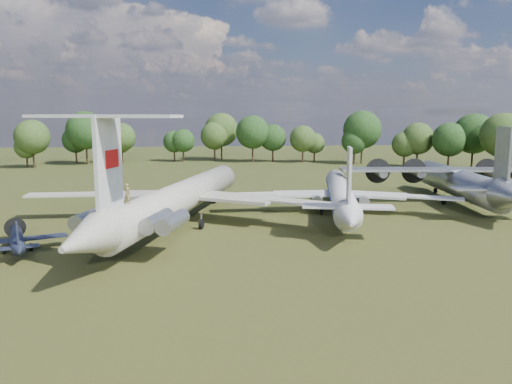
{
  "coord_description": "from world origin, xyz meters",
  "views": [
    {
      "loc": [
        3.59,
        -60.86,
        14.27
      ],
      "look_at": [
        9.14,
        -3.49,
        5.0
      ],
      "focal_mm": 35.0,
      "sensor_mm": 36.0,
      "label": 1
    }
  ],
  "objects_px": {
    "an12_transport": "(458,186)",
    "tu104_jet": "(340,198)",
    "person_on_il62": "(127,193)",
    "il62_airliner": "(182,203)",
    "small_prop_west": "(17,242)"
  },
  "relations": [
    {
      "from": "an12_transport",
      "to": "tu104_jet",
      "type": "bearing_deg",
      "value": -157.29
    },
    {
      "from": "an12_transport",
      "to": "person_on_il62",
      "type": "bearing_deg",
      "value": -145.63
    },
    {
      "from": "person_on_il62",
      "to": "il62_airliner",
      "type": "bearing_deg",
      "value": -70.22
    },
    {
      "from": "small_prop_west",
      "to": "person_on_il62",
      "type": "xyz_separation_m",
      "value": [
        11.87,
        -3.39,
        5.49
      ]
    },
    {
      "from": "il62_airliner",
      "to": "small_prop_west",
      "type": "bearing_deg",
      "value": -128.4
    },
    {
      "from": "il62_airliner",
      "to": "tu104_jet",
      "type": "xyz_separation_m",
      "value": [
        21.96,
        4.56,
        -0.53
      ]
    },
    {
      "from": "an12_transport",
      "to": "person_on_il62",
      "type": "relative_size",
      "value": 21.07
    },
    {
      "from": "small_prop_west",
      "to": "person_on_il62",
      "type": "relative_size",
      "value": 6.89
    },
    {
      "from": "small_prop_west",
      "to": "person_on_il62",
      "type": "distance_m",
      "value": 13.51
    },
    {
      "from": "il62_airliner",
      "to": "person_on_il62",
      "type": "bearing_deg",
      "value": -90.0
    },
    {
      "from": "an12_transport",
      "to": "person_on_il62",
      "type": "xyz_separation_m",
      "value": [
        -47.06,
        -25.56,
        3.77
      ]
    },
    {
      "from": "tu104_jet",
      "to": "person_on_il62",
      "type": "distance_m",
      "value": 32.98
    },
    {
      "from": "tu104_jet",
      "to": "an12_transport",
      "type": "xyz_separation_m",
      "value": [
        20.66,
        6.25,
        0.48
      ]
    },
    {
      "from": "an12_transport",
      "to": "small_prop_west",
      "type": "relative_size",
      "value": 3.06
    },
    {
      "from": "il62_airliner",
      "to": "an12_transport",
      "type": "height_order",
      "value": "il62_airliner"
    }
  ]
}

